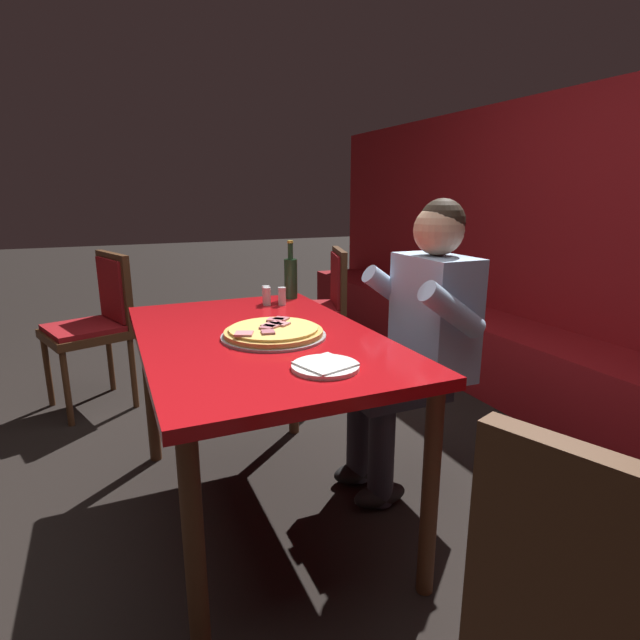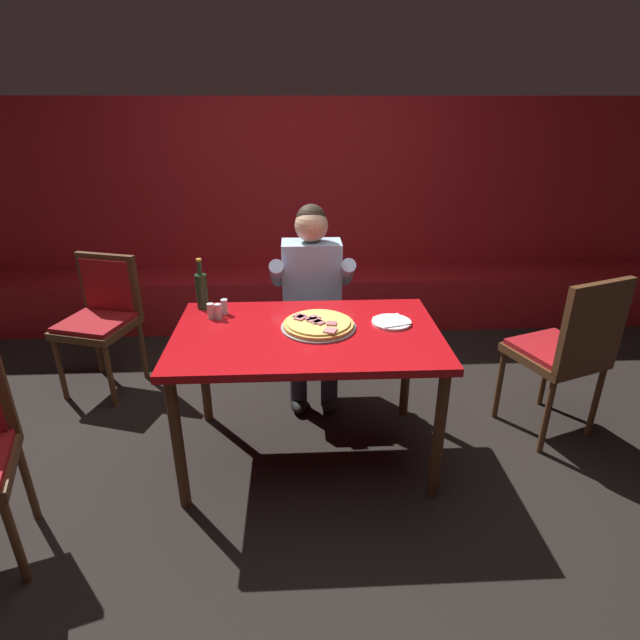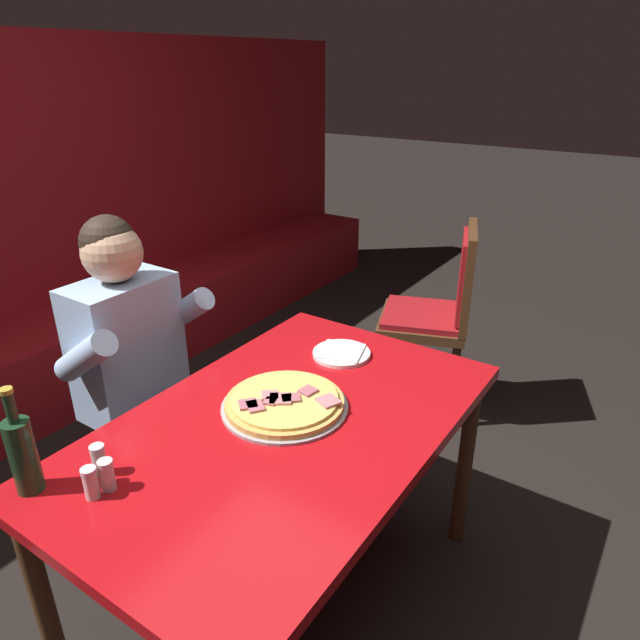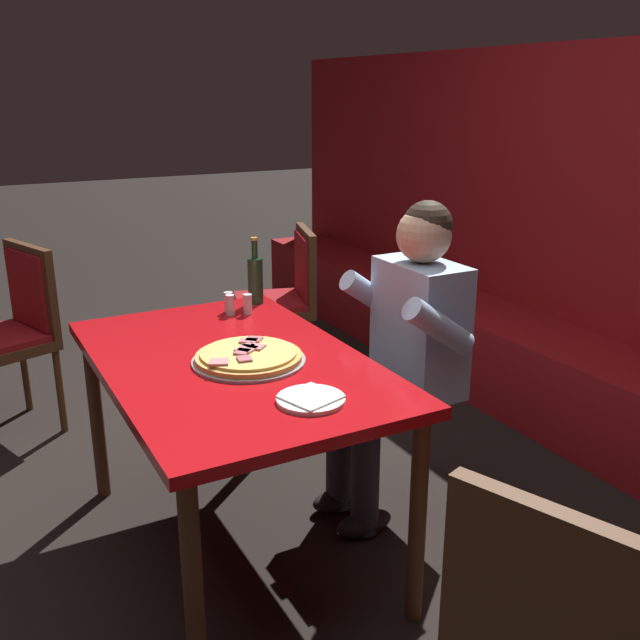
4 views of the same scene
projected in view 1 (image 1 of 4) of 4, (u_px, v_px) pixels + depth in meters
The scene contains 12 objects.
ground_plane at pixel (264, 511), 2.09m from camera, with size 24.00×24.00×0.00m, color black.
booth_bench at pixel (587, 392), 2.75m from camera, with size 6.46×0.48×0.46m, color maroon.
main_dining_table at pixel (259, 355), 1.92m from camera, with size 1.37×0.86×0.77m.
pizza at pixel (274, 332), 1.86m from camera, with size 0.39×0.39×0.05m.
plate_white_paper at pixel (325, 366), 1.52m from camera, with size 0.21×0.21×0.02m.
beer_bottle at pixel (291, 277), 2.52m from camera, with size 0.07×0.07×0.29m.
shaker_black_pepper at pixel (266, 295), 2.42m from camera, with size 0.04×0.04×0.09m.
shaker_red_pepper_flakes at pixel (282, 297), 2.39m from camera, with size 0.04×0.04×0.09m.
shaker_oregano at pixel (267, 297), 2.38m from camera, with size 0.04×0.04×0.09m.
diner_seated_blue_shirt at pixel (416, 335), 2.13m from camera, with size 0.53×0.53×1.27m.
dining_chair_side_aisle at pixel (97, 318), 3.04m from camera, with size 0.56×0.56×0.94m.
dining_chair_near_right at pixel (321, 302), 3.51m from camera, with size 0.55×0.55×0.92m.
Camera 1 is at (1.77, -0.51, 1.29)m, focal length 28.00 mm.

